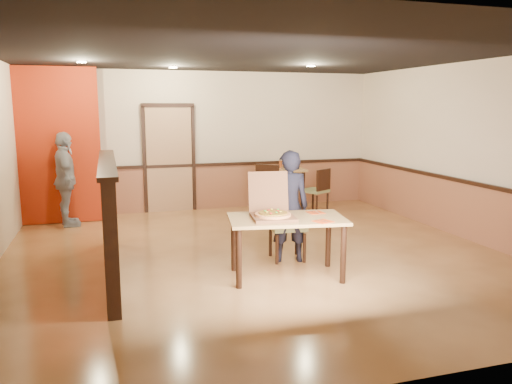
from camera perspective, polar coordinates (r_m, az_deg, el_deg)
floor at (r=7.18m, az=0.19°, el=-7.25°), size 7.00×7.00×0.00m
ceiling at (r=6.90m, az=0.20°, el=15.58°), size 7.00×7.00×0.00m
wall_back at (r=10.29m, az=-5.52°, el=5.82°), size 7.00×0.00×7.00m
wall_right at (r=8.59m, az=23.19°, el=4.30°), size 0.00×7.00×7.00m
wainscot_back at (r=10.37m, az=-5.40°, el=0.57°), size 7.00×0.04×0.90m
chair_rail_back at (r=10.28m, az=-5.42°, el=3.13°), size 7.00×0.06×0.06m
wainscot_right at (r=8.71m, az=22.62°, el=-1.93°), size 0.04×7.00×0.90m
chair_rail_right at (r=8.62m, az=22.72°, el=1.13°), size 0.06×7.00×0.06m
back_door at (r=10.15m, az=-9.88°, el=3.69°), size 0.90×0.06×2.10m
booth_partition at (r=6.51m, az=-16.38°, el=-2.74°), size 0.20×3.10×1.44m
red_accent_panel at (r=9.64m, az=-22.13°, el=4.88°), size 1.60×0.20×2.78m
spot_a at (r=8.40m, az=-19.31°, el=13.87°), size 0.14×0.14×0.02m
spot_b at (r=9.17m, az=-9.45°, el=13.89°), size 0.14×0.14×0.02m
spot_c at (r=8.78m, az=6.29°, el=14.15°), size 0.14×0.14×0.02m
main_table at (r=6.16m, az=3.53°, el=-3.90°), size 1.52×1.02×0.76m
diner_chair at (r=6.96m, az=3.44°, el=-3.45°), size 0.50×0.50×0.94m
side_chair_left at (r=9.63m, az=1.69°, el=0.53°), size 0.71×0.71×1.02m
side_chair_right at (r=9.99m, az=7.07°, el=0.38°), size 0.60×0.60×0.89m
side_table at (r=10.34m, az=3.28°, el=1.71°), size 0.85×0.85×0.84m
diner at (r=6.76m, az=3.75°, el=-1.66°), size 0.62×0.47×1.53m
passerby at (r=9.34m, az=-20.92°, el=1.33°), size 0.56×1.03×1.67m
pizza_box at (r=6.09m, az=1.85°, el=-2.33°), size 0.57×0.65×0.54m
pizza at (r=6.04m, az=1.96°, el=-2.59°), size 0.54×0.54×0.03m
napkin_near at (r=5.95m, az=7.66°, el=-3.34°), size 0.25×0.25×0.01m
napkin_far at (r=6.43m, az=6.83°, el=-2.33°), size 0.20×0.20×0.01m
condiment at (r=10.31m, az=2.82°, el=3.17°), size 0.06×0.06×0.16m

